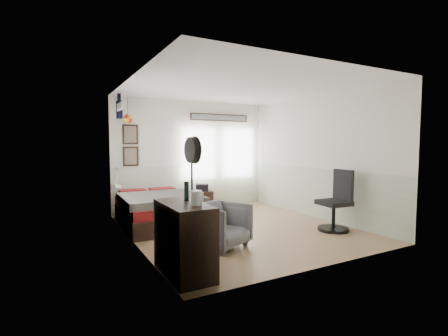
{
  "coord_description": "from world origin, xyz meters",
  "views": [
    {
      "loc": [
        -3.18,
        -5.32,
        1.63
      ],
      "look_at": [
        -0.1,
        0.4,
        1.15
      ],
      "focal_mm": 26.0,
      "sensor_mm": 36.0,
      "label": 1
    }
  ],
  "objects": [
    {
      "name": "ground_plane",
      "position": [
        0.0,
        0.0,
        -0.01
      ],
      "size": [
        4.0,
        4.5,
        0.01
      ],
      "primitive_type": "cube",
      "color": "#AD8254"
    },
    {
      "name": "room_shell",
      "position": [
        -0.08,
        0.19,
        1.61
      ],
      "size": [
        4.02,
        4.52,
        2.71
      ],
      "color": "silver",
      "rests_on": "ground_plane"
    },
    {
      "name": "wall_decor",
      "position": [
        -1.1,
        1.96,
        2.1
      ],
      "size": [
        3.55,
        1.32,
        1.44
      ],
      "color": "black",
      "rests_on": "room_shell"
    },
    {
      "name": "bed",
      "position": [
        -1.3,
        0.98,
        0.31
      ],
      "size": [
        1.49,
        2.03,
        0.64
      ],
      "rotation": [
        0.0,
        0.0,
        -0.02
      ],
      "color": "black",
      "rests_on": "ground_plane"
    },
    {
      "name": "dresser",
      "position": [
        -1.74,
        -1.59,
        0.45
      ],
      "size": [
        0.48,
        1.0,
        0.9
      ],
      "primitive_type": "cube",
      "color": "black",
      "rests_on": "ground_plane"
    },
    {
      "name": "armchair",
      "position": [
        -0.82,
        -0.84,
        0.35
      ],
      "size": [
        0.98,
        0.99,
        0.69
      ],
      "primitive_type": "imported",
      "rotation": [
        0.0,
        0.0,
        0.4
      ],
      "color": "gray",
      "rests_on": "ground_plane"
    },
    {
      "name": "nightstand",
      "position": [
        0.13,
        1.98,
        0.23
      ],
      "size": [
        0.47,
        0.38,
        0.46
      ],
      "primitive_type": "cube",
      "rotation": [
        0.0,
        0.0,
        -0.03
      ],
      "color": "black",
      "rests_on": "ground_plane"
    },
    {
      "name": "task_chair",
      "position": [
        1.56,
        -1.0,
        0.47
      ],
      "size": [
        0.57,
        0.57,
        1.15
      ],
      "rotation": [
        0.0,
        0.0,
        -0.07
      ],
      "color": "black",
      "rests_on": "ground_plane"
    },
    {
      "name": "kettle",
      "position": [
        -1.66,
        -1.8,
        0.99
      ],
      "size": [
        0.16,
        0.13,
        0.18
      ],
      "rotation": [
        0.0,
        0.0,
        -0.43
      ],
      "color": "silver",
      "rests_on": "dresser"
    },
    {
      "name": "bottle",
      "position": [
        -1.65,
        -1.45,
        1.03
      ],
      "size": [
        0.06,
        0.06,
        0.25
      ],
      "primitive_type": "cylinder",
      "color": "black",
      "rests_on": "dresser"
    },
    {
      "name": "stand_fan",
      "position": [
        -1.64,
        -1.65,
        1.54
      ],
      "size": [
        0.1,
        0.34,
        0.83
      ],
      "rotation": [
        0.0,
        0.0,
        0.04
      ],
      "color": "black",
      "rests_on": "dresser"
    },
    {
      "name": "black_bag",
      "position": [
        0.13,
        1.98,
        0.55
      ],
      "size": [
        0.36,
        0.3,
        0.18
      ],
      "primitive_type": "cube",
      "rotation": [
        0.0,
        0.0,
        -0.4
      ],
      "color": "black",
      "rests_on": "nightstand"
    }
  ]
}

